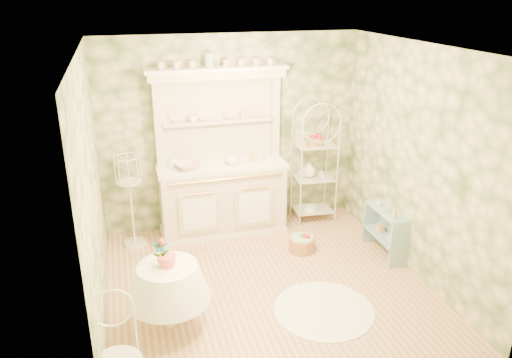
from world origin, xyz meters
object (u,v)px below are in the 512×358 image
object	(u,v)px
bakers_rack	(315,157)
side_shelf	(385,232)
round_table	(170,300)
birdcage_stand	(131,197)
kitchen_dresser	(221,154)
floor_basket	(302,242)

from	to	relation	value
bakers_rack	side_shelf	world-z (taller)	bakers_rack
bakers_rack	side_shelf	bearing A→B (deg)	-63.20
side_shelf	round_table	world-z (taller)	round_table
bakers_rack	birdcage_stand	world-z (taller)	bakers_rack
round_table	birdcage_stand	xyz separation A→B (m)	(-0.27, 1.89, 0.37)
kitchen_dresser	bakers_rack	xyz separation A→B (m)	(1.37, 0.05, -0.18)
birdcage_stand	side_shelf	bearing A→B (deg)	-19.66
side_shelf	birdcage_stand	xyz separation A→B (m)	(-3.11, 1.11, 0.39)
kitchen_dresser	bakers_rack	size ratio (longest dim) A/B	1.18
birdcage_stand	floor_basket	xyz separation A→B (m)	(2.11, -0.76, -0.57)
kitchen_dresser	bakers_rack	bearing A→B (deg)	1.93
round_table	side_shelf	bearing A→B (deg)	15.29
bakers_rack	birdcage_stand	bearing A→B (deg)	-172.45
floor_basket	bakers_rack	bearing A→B (deg)	60.64
bakers_rack	round_table	xyz separation A→B (m)	(-2.34, -2.02, -0.64)
bakers_rack	kitchen_dresser	bearing A→B (deg)	-173.32
kitchen_dresser	round_table	distance (m)	2.34
bakers_rack	birdcage_stand	size ratio (longest dim) A/B	1.40
kitchen_dresser	side_shelf	size ratio (longest dim) A/B	3.22
round_table	bakers_rack	bearing A→B (deg)	40.77
floor_basket	round_table	bearing A→B (deg)	-148.50
bakers_rack	floor_basket	distance (m)	1.33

